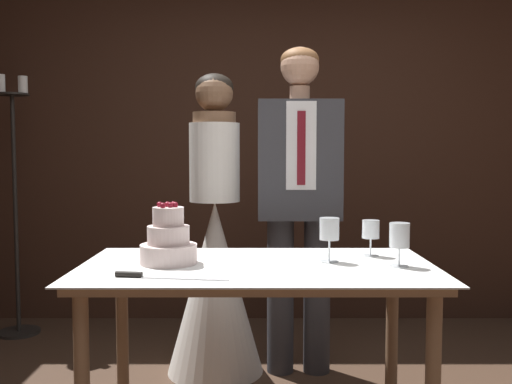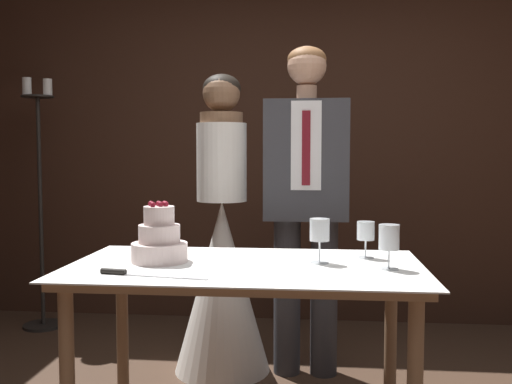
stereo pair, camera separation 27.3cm
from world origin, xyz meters
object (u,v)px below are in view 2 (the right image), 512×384
tiered_cake (159,241)px  candle_stand (41,214)px  wine_glass_near (389,238)px  wine_glass_far (366,232)px  cake_knife (133,273)px  wine_glass_middle (320,231)px  cake_table (246,286)px  groom (306,190)px  bride (222,263)px

tiered_cake → candle_stand: 1.98m
wine_glass_near → candle_stand: (-2.20, 1.58, -0.10)m
tiered_cake → wine_glass_far: (0.86, 0.17, 0.02)m
wine_glass_far → cake_knife: bearing=-153.9°
wine_glass_near → wine_glass_middle: size_ratio=0.95×
cake_knife → cake_table: bearing=41.0°
cake_knife → candle_stand: size_ratio=0.24×
groom → wine_glass_middle: bearing=-85.4°
tiered_cake → wine_glass_middle: tiered_cake is taller
tiered_cake → wine_glass_far: size_ratio=1.60×
tiered_cake → wine_glass_far: tiered_cake is taller
wine_glass_middle → wine_glass_near: bearing=-19.7°
tiered_cake → groom: bearing=54.7°
wine_glass_near → wine_glass_middle: wine_glass_middle is taller
wine_glass_near → cake_knife: bearing=-167.8°
wine_glass_middle → bride: 1.02m
cake_table → wine_glass_far: (0.50, 0.19, 0.20)m
groom → bride: bearing=179.9°
wine_glass_middle → wine_glass_far: size_ratio=1.16×
tiered_cake → wine_glass_near: 0.93m
wine_glass_far → wine_glass_middle: bearing=-146.2°
cake_table → wine_glass_near: (0.57, -0.04, 0.21)m
wine_glass_near → candle_stand: size_ratio=0.10×
candle_stand → bride: bearing=-25.7°
wine_glass_near → wine_glass_far: size_ratio=1.11×
wine_glass_middle → cake_knife: bearing=-156.4°
cake_knife → groom: bearing=69.3°
tiered_cake → cake_knife: (-0.03, -0.27, -0.08)m
cake_table → cake_knife: cake_knife is taller
cake_knife → bride: 1.14m
cake_knife → wine_glass_far: size_ratio=2.65×
cake_knife → bride: bearing=90.7°
cake_knife → candle_stand: (-1.24, 1.79, 0.02)m
wine_glass_near → bride: bearing=131.5°
wine_glass_middle → groom: groom is taller
tiered_cake → bride: bride is taller
bride → candle_stand: candle_stand is taller
wine_glass_middle → bride: size_ratio=0.11×
wine_glass_middle → groom: (-0.06, 0.81, 0.12)m
cake_knife → groom: 1.30m
tiered_cake → wine_glass_near: size_ratio=1.45×
wine_glass_far → candle_stand: bearing=147.7°
wine_glass_near → groom: size_ratio=0.10×
cake_table → wine_glass_middle: bearing=10.5°
cake_knife → wine_glass_middle: bearing=32.4°
cake_table → cake_knife: size_ratio=3.41×
wine_glass_far → bride: bearing=137.3°
wine_glass_far → groom: (-0.26, 0.68, 0.14)m
tiered_cake → wine_glass_far: 0.88m
tiered_cake → cake_table: bearing=-3.2°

